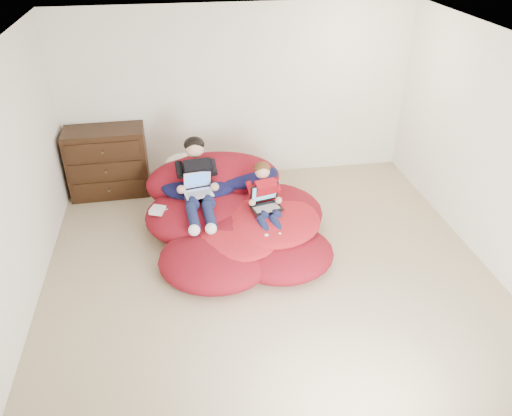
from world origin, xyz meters
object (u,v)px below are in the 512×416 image
(beanbag_pile, at_px, (234,216))
(laptop_black, at_px, (266,201))
(older_boy, at_px, (197,179))
(younger_boy, at_px, (265,196))
(dresser, at_px, (108,162))
(laptop_white, at_px, (198,187))

(beanbag_pile, xyz_separation_m, laptop_black, (0.36, -0.20, 0.30))
(older_boy, relative_size, younger_boy, 1.30)
(dresser, height_order, younger_boy, dresser)
(laptop_white, bearing_deg, beanbag_pile, -17.38)
(laptop_black, bearing_deg, older_boy, 152.40)
(dresser, bearing_deg, older_boy, -43.67)
(laptop_white, relative_size, laptop_black, 0.93)
(dresser, bearing_deg, laptop_white, -45.55)
(younger_boy, distance_m, laptop_black, 0.06)
(dresser, bearing_deg, laptop_black, -38.12)
(older_boy, bearing_deg, beanbag_pile, -26.55)
(older_boy, height_order, laptop_white, older_boy)
(beanbag_pile, distance_m, younger_boy, 0.53)
(beanbag_pile, distance_m, laptop_black, 0.51)
(younger_boy, height_order, laptop_white, younger_boy)
(laptop_black, bearing_deg, beanbag_pile, 151.23)
(laptop_white, distance_m, laptop_black, 0.85)
(older_boy, xyz_separation_m, laptop_white, (0.00, -0.08, -0.07))
(dresser, height_order, older_boy, older_boy)
(younger_boy, relative_size, laptop_white, 2.41)
(beanbag_pile, relative_size, laptop_black, 5.92)
(dresser, xyz_separation_m, laptop_white, (1.20, -1.22, 0.15))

